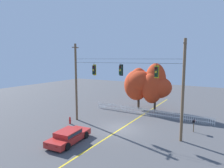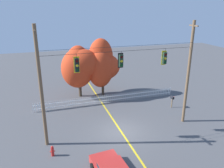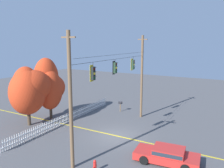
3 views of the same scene
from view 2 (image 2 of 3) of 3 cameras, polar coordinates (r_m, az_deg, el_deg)
The scene contains 11 objects.
ground at distance 20.11m, azimuth 2.33°, elevation -12.01°, with size 80.00×80.00×0.00m, color #4C4C4F.
lane_centerline_stripe at distance 20.10m, azimuth 2.33°, elevation -12.00°, with size 0.16×36.00×0.01m, color gold.
signal_support_span at distance 18.10m, azimuth 2.54°, elevation 0.99°, with size 12.80×1.10×9.34m.
traffic_signal_northbound_primary at distance 16.83m, azimuth -8.92°, elevation 4.77°, with size 0.43×0.38×1.47m.
traffic_signal_southbound_primary at distance 17.64m, azimuth 2.31°, elevation 5.95°, with size 0.43×0.38×1.35m.
traffic_signal_northbound_secondary at distance 19.27m, azimuth 13.22°, elevation 6.45°, with size 0.43×0.38×1.41m.
white_picket_fence at distance 25.39m, azimuth -1.10°, elevation -3.75°, with size 16.12×0.06×1.00m.
autumn_maple_near_fence at distance 26.23m, azimuth -8.30°, elevation 4.60°, with size 4.51×3.55×6.19m.
autumn_maple_mid at distance 26.76m, azimuth -2.66°, elevation 4.89°, with size 4.12×3.75×6.91m.
fire_hydrant at distance 17.63m, azimuth -14.92°, elevation -16.13°, with size 0.38×0.22×0.83m.
roadside_mailbox at distance 24.89m, azimuth 15.09°, elevation -3.52°, with size 0.25×0.44×1.32m.
Camera 2 is at (-5.95, -16.12, 10.44)m, focal length 35.93 mm.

